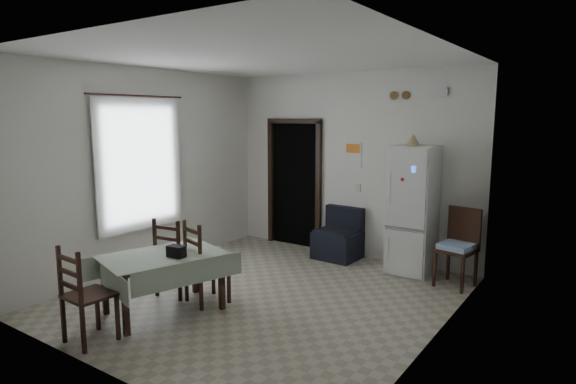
% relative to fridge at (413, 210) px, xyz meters
% --- Properties ---
extents(ground, '(4.50, 4.50, 0.00)m').
position_rel_fridge_xyz_m(ground, '(-1.17, -1.93, -0.91)').
color(ground, '#A59D87').
rests_on(ground, ground).
extents(ceiling, '(4.20, 4.50, 0.02)m').
position_rel_fridge_xyz_m(ceiling, '(-1.17, -1.93, 1.99)').
color(ceiling, white).
rests_on(ceiling, ground).
extents(wall_back, '(4.20, 0.02, 2.90)m').
position_rel_fridge_xyz_m(wall_back, '(-1.17, 0.32, 0.54)').
color(wall_back, silver).
rests_on(wall_back, ground).
extents(wall_front, '(4.20, 0.02, 2.90)m').
position_rel_fridge_xyz_m(wall_front, '(-1.17, -4.18, 0.54)').
color(wall_front, silver).
rests_on(wall_front, ground).
extents(wall_left, '(0.02, 4.50, 2.90)m').
position_rel_fridge_xyz_m(wall_left, '(-3.27, -1.93, 0.54)').
color(wall_left, silver).
rests_on(wall_left, ground).
extents(wall_right, '(0.02, 4.50, 2.90)m').
position_rel_fridge_xyz_m(wall_right, '(0.93, -1.93, 0.54)').
color(wall_right, silver).
rests_on(wall_right, ground).
extents(doorway, '(1.06, 0.52, 2.22)m').
position_rel_fridge_xyz_m(doorway, '(-2.22, 0.52, 0.15)').
color(doorway, black).
rests_on(doorway, ground).
extents(window_recess, '(0.10, 1.20, 1.60)m').
position_rel_fridge_xyz_m(window_recess, '(-3.32, -2.13, 0.64)').
color(window_recess, silver).
rests_on(window_recess, ground).
extents(curtain, '(0.02, 1.45, 1.85)m').
position_rel_fridge_xyz_m(curtain, '(-3.21, -2.13, 0.64)').
color(curtain, white).
rests_on(curtain, ground).
extents(curtain_rod, '(0.02, 1.60, 0.02)m').
position_rel_fridge_xyz_m(curtain_rod, '(-3.20, -2.13, 1.59)').
color(curtain_rod, black).
rests_on(curtain_rod, ground).
extents(calendar, '(0.28, 0.02, 0.40)m').
position_rel_fridge_xyz_m(calendar, '(-1.12, 0.31, 0.71)').
color(calendar, white).
rests_on(calendar, ground).
extents(calendar_image, '(0.24, 0.01, 0.14)m').
position_rel_fridge_xyz_m(calendar_image, '(-1.12, 0.30, 0.81)').
color(calendar_image, orange).
rests_on(calendar_image, ground).
extents(light_switch, '(0.08, 0.02, 0.12)m').
position_rel_fridge_xyz_m(light_switch, '(-1.02, 0.31, 0.19)').
color(light_switch, beige).
rests_on(light_switch, ground).
extents(vent_left, '(0.12, 0.03, 0.12)m').
position_rel_fridge_xyz_m(vent_left, '(-0.47, 0.30, 1.61)').
color(vent_left, brown).
rests_on(vent_left, ground).
extents(vent_right, '(0.12, 0.03, 0.12)m').
position_rel_fridge_xyz_m(vent_right, '(-0.29, 0.30, 1.61)').
color(vent_right, brown).
rests_on(vent_right, ground).
extents(emergency_light, '(0.25, 0.07, 0.09)m').
position_rel_fridge_xyz_m(emergency_light, '(0.18, 0.28, 1.64)').
color(emergency_light, white).
rests_on(emergency_light, ground).
extents(fridge, '(0.60, 0.60, 1.82)m').
position_rel_fridge_xyz_m(fridge, '(0.00, 0.00, 0.00)').
color(fridge, silver).
rests_on(fridge, ground).
extents(tan_cone, '(0.20, 0.20, 0.16)m').
position_rel_fridge_xyz_m(tan_cone, '(-0.03, -0.03, 0.99)').
color(tan_cone, tan).
rests_on(tan_cone, fridge).
extents(navy_seat, '(0.68, 0.66, 0.79)m').
position_rel_fridge_xyz_m(navy_seat, '(-1.20, 0.00, -0.51)').
color(navy_seat, black).
rests_on(navy_seat, ground).
extents(corner_chair, '(0.52, 0.52, 1.03)m').
position_rel_fridge_xyz_m(corner_chair, '(0.69, -0.25, -0.39)').
color(corner_chair, black).
rests_on(corner_chair, ground).
extents(dining_table, '(1.22, 1.50, 0.68)m').
position_rel_fridge_xyz_m(dining_table, '(-1.82, -2.97, -0.57)').
color(dining_table, '#9BAA92').
rests_on(dining_table, ground).
extents(black_bag, '(0.21, 0.14, 0.13)m').
position_rel_fridge_xyz_m(black_bag, '(-1.62, -2.95, -0.17)').
color(black_bag, black).
rests_on(black_bag, dining_table).
extents(dining_chair_far_left, '(0.48, 0.48, 0.99)m').
position_rel_fridge_xyz_m(dining_chair_far_left, '(-2.12, -2.49, -0.41)').
color(dining_chair_far_left, black).
rests_on(dining_chair_far_left, ground).
extents(dining_chair_far_right, '(0.54, 0.54, 1.01)m').
position_rel_fridge_xyz_m(dining_chair_far_right, '(-1.62, -2.48, -0.40)').
color(dining_chair_far_right, black).
rests_on(dining_chair_far_right, ground).
extents(dining_chair_near_head, '(0.45, 0.45, 0.99)m').
position_rel_fridge_xyz_m(dining_chair_near_head, '(-1.86, -3.89, -0.41)').
color(dining_chair_near_head, black).
rests_on(dining_chair_near_head, ground).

